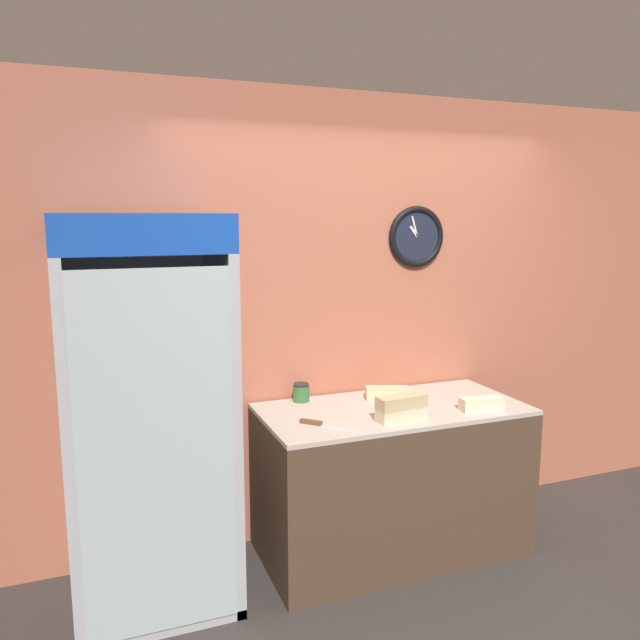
# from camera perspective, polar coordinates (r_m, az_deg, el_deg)

# --- Properties ---
(wall_back) EXTENTS (5.20, 0.10, 2.70)m
(wall_back) POSITION_cam_1_polar(r_m,az_deg,el_deg) (3.92, 3.97, 0.40)
(wall_back) COLOR #B7664C
(wall_back) RESTS_ON ground_plane
(prep_counter) EXTENTS (1.53, 0.74, 0.88)m
(prep_counter) POSITION_cam_1_polar(r_m,az_deg,el_deg) (3.81, 6.53, -14.24)
(prep_counter) COLOR #4C3828
(prep_counter) RESTS_ON ground_plane
(beverage_cooler) EXTENTS (0.79, 0.72, 1.98)m
(beverage_cooler) POSITION_cam_1_polar(r_m,az_deg,el_deg) (3.28, -15.59, -6.50)
(beverage_cooler) COLOR #B2B7BC
(beverage_cooler) RESTS_ON ground_plane
(sandwich_stack_bottom) EXTENTS (0.29, 0.12, 0.07)m
(sandwich_stack_bottom) POSITION_cam_1_polar(r_m,az_deg,el_deg) (3.43, 7.45, -8.52)
(sandwich_stack_bottom) COLOR beige
(sandwich_stack_bottom) RESTS_ON prep_counter
(sandwich_stack_middle) EXTENTS (0.29, 0.13, 0.07)m
(sandwich_stack_middle) POSITION_cam_1_polar(r_m,az_deg,el_deg) (3.41, 7.48, -7.41)
(sandwich_stack_middle) COLOR tan
(sandwich_stack_middle) RESTS_ON sandwich_stack_bottom
(sandwich_flat_left) EXTENTS (0.28, 0.19, 0.07)m
(sandwich_flat_left) POSITION_cam_1_polar(r_m,az_deg,el_deg) (3.80, 6.15, -6.67)
(sandwich_flat_left) COLOR beige
(sandwich_flat_left) RESTS_ON prep_counter
(sandwich_flat_right) EXTENTS (0.26, 0.14, 0.07)m
(sandwich_flat_right) POSITION_cam_1_polar(r_m,az_deg,el_deg) (3.69, 14.56, -7.44)
(sandwich_flat_right) COLOR beige
(sandwich_flat_right) RESTS_ON prep_counter
(chefs_knife) EXTENTS (0.27, 0.27, 0.02)m
(chefs_knife) POSITION_cam_1_polar(r_m,az_deg,el_deg) (3.32, 0.13, -9.51)
(chefs_knife) COLOR silver
(chefs_knife) RESTS_ON prep_counter
(condiment_jar) EXTENTS (0.10, 0.10, 0.11)m
(condiment_jar) POSITION_cam_1_polar(r_m,az_deg,el_deg) (3.73, -1.73, -6.64)
(condiment_jar) COLOR #336B38
(condiment_jar) RESTS_ON prep_counter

